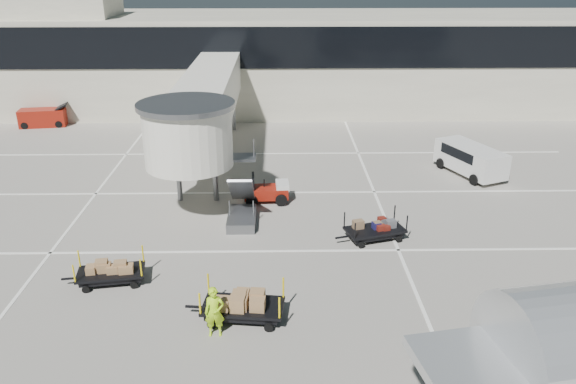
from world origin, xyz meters
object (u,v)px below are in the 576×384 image
(baggage_tug, at_px, (267,192))
(suitcase_cart, at_px, (376,230))
(box_cart_far, at_px, (110,273))
(box_cart_near, at_px, (241,305))
(minivan, at_px, (469,157))
(belt_loader, at_px, (43,118))
(ground_worker, at_px, (215,312))

(baggage_tug, height_order, suitcase_cart, baggage_tug)
(box_cart_far, bearing_deg, box_cart_near, -33.03)
(box_cart_far, height_order, minivan, minivan)
(box_cart_near, xyz_separation_m, belt_loader, (-17.40, 26.37, 0.13))
(minivan, bearing_deg, ground_worker, -153.91)
(box_cart_near, xyz_separation_m, minivan, (13.24, 15.08, 0.52))
(minivan, height_order, belt_loader, belt_loader)
(baggage_tug, height_order, minivan, minivan)
(box_cart_near, height_order, belt_loader, belt_loader)
(suitcase_cart, xyz_separation_m, box_cart_far, (-11.62, -3.80, 0.01))
(baggage_tug, xyz_separation_m, box_cart_near, (-0.78, -10.91, -0.02))
(baggage_tug, distance_m, box_cart_near, 10.94)
(suitcase_cart, distance_m, ground_worker, 10.08)
(suitcase_cart, distance_m, belt_loader, 30.87)
(belt_loader, bearing_deg, ground_worker, -67.05)
(ground_worker, distance_m, minivan, 21.39)
(suitcase_cart, distance_m, box_cart_far, 12.22)
(box_cart_near, distance_m, box_cart_far, 6.10)
(ground_worker, bearing_deg, baggage_tug, 78.35)
(box_cart_near, relative_size, box_cart_far, 1.11)
(suitcase_cart, distance_m, box_cart_near, 8.74)
(ground_worker, bearing_deg, minivan, 45.00)
(box_cart_far, bearing_deg, minivan, 24.96)
(suitcase_cart, xyz_separation_m, minivan, (7.18, 8.77, 0.59))
(box_cart_near, distance_m, belt_loader, 31.59)
(box_cart_far, xyz_separation_m, minivan, (18.80, 12.57, 0.58))
(baggage_tug, bearing_deg, box_cart_near, -97.21)
(box_cart_near, bearing_deg, minivan, 55.27)
(minivan, bearing_deg, box_cart_far, -168.86)
(baggage_tug, bearing_deg, ground_worker, -101.02)
(baggage_tug, relative_size, box_cart_far, 0.74)
(baggage_tug, relative_size, belt_loader, 0.64)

